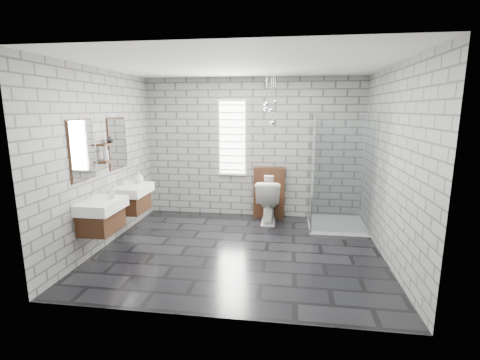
% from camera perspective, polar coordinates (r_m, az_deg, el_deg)
% --- Properties ---
extents(floor, '(4.20, 3.60, 0.02)m').
position_cam_1_polar(floor, '(5.42, -0.08, -11.36)').
color(floor, black).
rests_on(floor, ground).
extents(ceiling, '(4.20, 3.60, 0.02)m').
position_cam_1_polar(ceiling, '(5.03, -0.09, 18.53)').
color(ceiling, white).
rests_on(ceiling, wall_back).
extents(wall_back, '(4.20, 0.02, 2.70)m').
position_cam_1_polar(wall_back, '(6.83, 2.07, 5.23)').
color(wall_back, gray).
rests_on(wall_back, floor).
extents(wall_front, '(4.20, 0.02, 2.70)m').
position_cam_1_polar(wall_front, '(3.30, -4.56, -1.61)').
color(wall_front, gray).
rests_on(wall_front, floor).
extents(wall_left, '(0.02, 3.60, 2.70)m').
position_cam_1_polar(wall_left, '(5.74, -21.48, 3.24)').
color(wall_left, gray).
rests_on(wall_left, floor).
extents(wall_right, '(0.02, 3.60, 2.70)m').
position_cam_1_polar(wall_right, '(5.19, 23.67, 2.28)').
color(wall_right, gray).
rests_on(wall_right, floor).
extents(vanity_left, '(0.47, 0.70, 1.57)m').
position_cam_1_polar(vanity_left, '(5.26, -22.11, -4.10)').
color(vanity_left, '#422514').
rests_on(vanity_left, wall_left).
extents(vanity_right, '(0.47, 0.70, 1.57)m').
position_cam_1_polar(vanity_right, '(6.11, -17.49, -1.68)').
color(vanity_right, '#422514').
rests_on(vanity_right, wall_left).
extents(shelf_lower, '(0.14, 0.30, 0.03)m').
position_cam_1_polar(shelf_lower, '(5.66, -20.99, 2.86)').
color(shelf_lower, '#422514').
rests_on(shelf_lower, wall_left).
extents(shelf_upper, '(0.14, 0.30, 0.03)m').
position_cam_1_polar(shelf_upper, '(5.63, -21.18, 5.48)').
color(shelf_upper, '#422514').
rests_on(shelf_upper, wall_left).
extents(window, '(0.56, 0.05, 1.48)m').
position_cam_1_polar(window, '(6.83, -1.30, 6.93)').
color(window, white).
rests_on(window, wall_back).
extents(cistern_panel, '(0.60, 0.20, 1.00)m').
position_cam_1_polar(cistern_panel, '(6.84, 4.80, -2.02)').
color(cistern_panel, '#422514').
rests_on(cistern_panel, floor).
extents(flush_plate, '(0.18, 0.01, 0.12)m').
position_cam_1_polar(flush_plate, '(6.67, 4.79, 0.27)').
color(flush_plate, silver).
rests_on(flush_plate, cistern_panel).
extents(shower_enclosure, '(1.00, 1.00, 2.03)m').
position_cam_1_polar(shower_enclosure, '(6.38, 14.97, -3.35)').
color(shower_enclosure, white).
rests_on(shower_enclosure, floor).
extents(pendant_cluster, '(0.25, 0.23, 0.88)m').
position_cam_1_polar(pendant_cluster, '(6.32, 4.98, 11.55)').
color(pendant_cluster, silver).
rests_on(pendant_cluster, ceiling).
extents(toilet, '(0.47, 0.80, 0.81)m').
position_cam_1_polar(toilet, '(6.59, 4.64, -3.39)').
color(toilet, white).
rests_on(toilet, floor).
extents(soap_bottle_a, '(0.12, 0.12, 0.19)m').
position_cam_1_polar(soap_bottle_a, '(5.27, -20.35, -1.81)').
color(soap_bottle_a, '#B2B2B2').
rests_on(soap_bottle_a, vanity_left).
extents(soap_bottle_b, '(0.18, 0.18, 0.19)m').
position_cam_1_polar(soap_bottle_b, '(6.24, -16.26, 0.44)').
color(soap_bottle_b, '#B2B2B2').
rests_on(soap_bottle_b, vanity_right).
extents(soap_bottle_c, '(0.11, 0.11, 0.23)m').
position_cam_1_polar(soap_bottle_c, '(5.61, -21.18, 4.14)').
color(soap_bottle_c, '#B2B2B2').
rests_on(soap_bottle_c, shelf_lower).
extents(vase, '(0.11, 0.11, 0.10)m').
position_cam_1_polar(vase, '(5.72, -20.59, 6.27)').
color(vase, '#B2B2B2').
rests_on(vase, shelf_upper).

